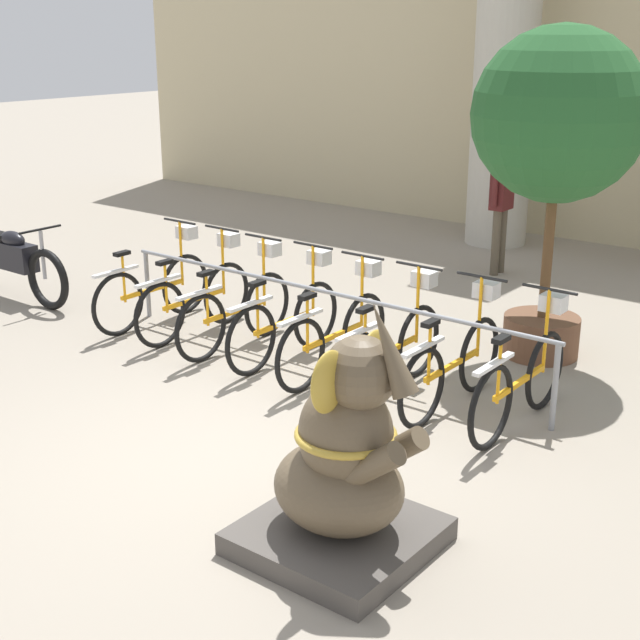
% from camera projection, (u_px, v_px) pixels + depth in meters
% --- Properties ---
extents(ground_plane, '(60.00, 60.00, 0.00)m').
position_uv_depth(ground_plane, '(228.00, 455.00, 6.83)').
color(ground_plane, gray).
extents(column_left, '(1.13, 1.13, 5.16)m').
position_uv_depth(column_left, '(506.00, 63.00, 12.67)').
color(column_left, '#BCB7A8').
rests_on(column_left, ground_plane).
extents(bike_rack, '(4.95, 0.05, 0.77)m').
position_uv_depth(bike_rack, '(318.00, 302.00, 8.48)').
color(bike_rack, gray).
rests_on(bike_rack, ground_plane).
extents(bicycle_0, '(0.48, 1.66, 1.09)m').
position_uv_depth(bicycle_0, '(155.00, 287.00, 9.73)').
color(bicycle_0, black).
rests_on(bicycle_0, ground_plane).
extents(bicycle_1, '(0.48, 1.66, 1.09)m').
position_uv_depth(bicycle_1, '(197.00, 296.00, 9.39)').
color(bicycle_1, black).
rests_on(bicycle_1, ground_plane).
extents(bicycle_2, '(0.48, 1.66, 1.09)m').
position_uv_depth(bicycle_2, '(237.00, 308.00, 9.00)').
color(bicycle_2, black).
rests_on(bicycle_2, ground_plane).
extents(bicycle_3, '(0.48, 1.66, 1.09)m').
position_uv_depth(bicycle_3, '(287.00, 319.00, 8.66)').
color(bicycle_3, black).
rests_on(bicycle_3, ground_plane).
extents(bicycle_4, '(0.48, 1.66, 1.09)m').
position_uv_depth(bicycle_4, '(336.00, 333.00, 8.28)').
color(bicycle_4, black).
rests_on(bicycle_4, ground_plane).
extents(bicycle_5, '(0.48, 1.66, 1.09)m').
position_uv_depth(bicycle_5, '(392.00, 347.00, 7.92)').
color(bicycle_5, black).
rests_on(bicycle_5, ground_plane).
extents(bicycle_6, '(0.48, 1.66, 1.09)m').
position_uv_depth(bicycle_6, '(454.00, 362.00, 7.57)').
color(bicycle_6, black).
rests_on(bicycle_6, ground_plane).
extents(bicycle_7, '(0.48, 1.66, 1.09)m').
position_uv_depth(bicycle_7, '(522.00, 379.00, 7.21)').
color(bicycle_7, black).
rests_on(bicycle_7, ground_plane).
extents(elephant_statue, '(1.10, 1.10, 1.69)m').
position_uv_depth(elephant_statue, '(344.00, 467.00, 5.44)').
color(elephant_statue, '#4C4742').
rests_on(elephant_statue, ground_plane).
extents(motorcycle, '(2.16, 0.55, 0.95)m').
position_uv_depth(motorcycle, '(11.00, 260.00, 10.60)').
color(motorcycle, black).
rests_on(motorcycle, ground_plane).
extents(person_pedestrian, '(0.23, 0.47, 1.77)m').
position_uv_depth(person_pedestrian, '(502.00, 194.00, 11.47)').
color(person_pedestrian, brown).
rests_on(person_pedestrian, ground_plane).
extents(potted_tree, '(1.62, 1.62, 3.17)m').
position_uv_depth(potted_tree, '(558.00, 127.00, 8.21)').
color(potted_tree, brown).
rests_on(potted_tree, ground_plane).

